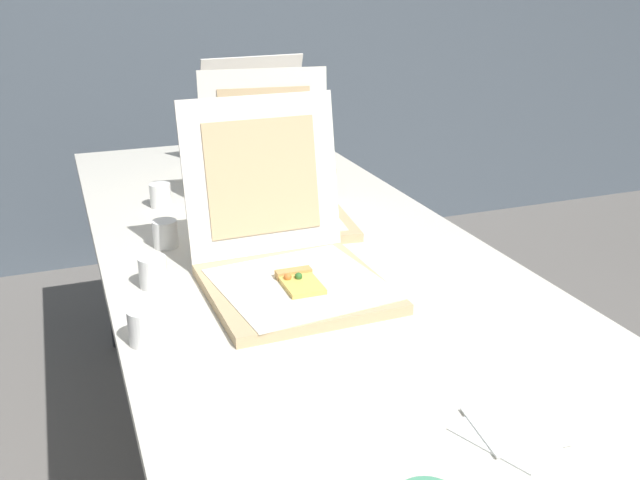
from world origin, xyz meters
TOP-DOWN VIEW (x-y plane):
  - table at (0.00, 0.59)m, footprint 0.88×2.16m
  - pizza_box_front at (-0.08, 0.36)m, footprint 0.36×0.42m
  - pizza_box_middle at (0.02, 0.76)m, footprint 0.39×0.42m
  - pizza_box_back at (0.13, 1.27)m, footprint 0.38×0.38m
  - cup_white_far at (-0.24, 0.97)m, footprint 0.06×0.06m
  - cup_white_near_left at (-0.39, 0.22)m, footprint 0.06×0.06m
  - cup_white_mid at (-0.28, 0.67)m, footprint 0.06×0.06m
  - cup_white_near_center at (-0.34, 0.45)m, footprint 0.06×0.06m
  - napkin_pile at (0.07, -0.22)m, footprint 0.18×0.18m

SIDE VIEW (x-z plane):
  - table at x=0.00m, z-range 0.33..1.08m
  - napkin_pile at x=0.07m, z-range 0.75..0.76m
  - cup_white_far at x=-0.24m, z-range 0.75..0.81m
  - cup_white_near_left at x=-0.39m, z-range 0.75..0.81m
  - cup_white_mid at x=-0.28m, z-range 0.75..0.81m
  - cup_white_near_center at x=-0.34m, z-range 0.75..0.81m
  - pizza_box_back at x=0.13m, z-range 0.63..0.98m
  - pizza_box_front at x=-0.08m, z-range 0.62..0.98m
  - pizza_box_middle at x=0.02m, z-range 0.62..0.99m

